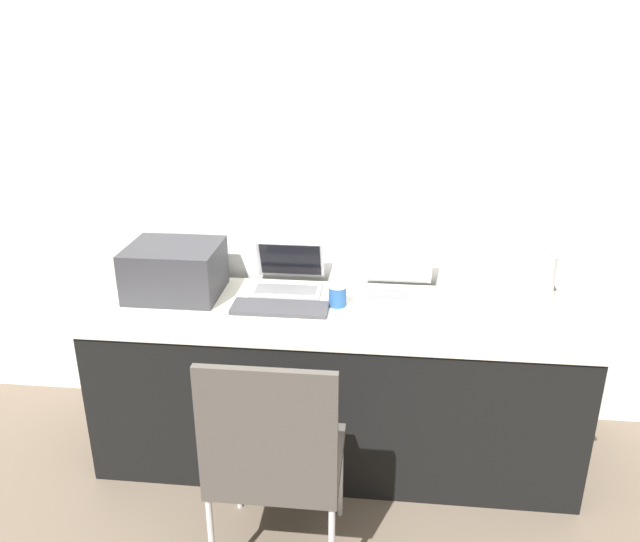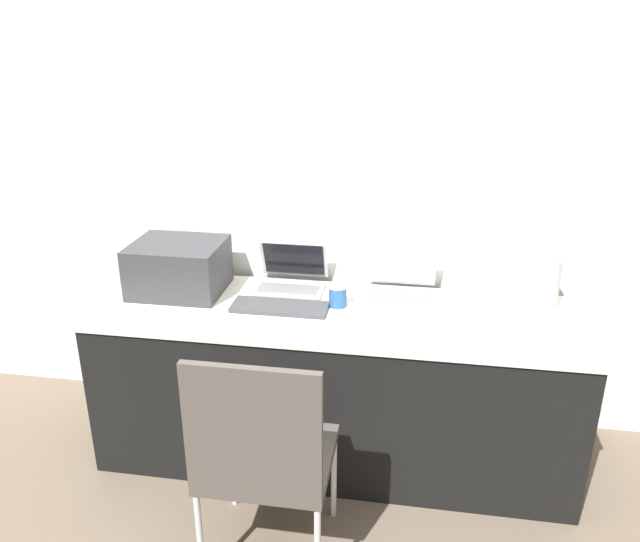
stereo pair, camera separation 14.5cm
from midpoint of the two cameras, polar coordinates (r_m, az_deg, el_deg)
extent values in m
plane|color=#6B5B4C|center=(2.97, 1.84, -19.93)|extent=(14.00, 14.00, 0.00)
cube|color=silver|center=(3.06, 4.03, 8.87)|extent=(8.00, 0.05, 2.60)
cube|color=black|center=(3.02, 2.77, -10.44)|extent=(2.18, 0.67, 0.74)
cube|color=silver|center=(2.84, 2.91, -3.93)|extent=(2.20, 0.69, 0.02)
cube|color=#333338|center=(3.06, -11.47, 0.33)|extent=(0.43, 0.36, 0.24)
cube|color=#51565B|center=(3.00, -11.85, 1.87)|extent=(0.34, 0.27, 0.04)
cube|color=#B7B7BC|center=(3.03, -1.53, -1.74)|extent=(0.34, 0.21, 0.02)
cube|color=slate|center=(3.02, -1.57, -1.63)|extent=(0.30, 0.11, 0.00)
cube|color=#B7B7BC|center=(3.13, -1.05, 1.06)|extent=(0.34, 0.08, 0.20)
cube|color=black|center=(3.12, -1.08, 1.06)|extent=(0.30, 0.07, 0.18)
cube|color=#B7B7BC|center=(2.99, 8.58, -2.39)|extent=(0.34, 0.20, 0.02)
cube|color=slate|center=(2.97, 8.58, -2.29)|extent=(0.30, 0.11, 0.00)
cube|color=#B7B7BC|center=(3.07, 8.74, 0.40)|extent=(0.34, 0.06, 0.20)
cube|color=silver|center=(3.06, 8.74, 0.38)|extent=(0.31, 0.05, 0.18)
cube|color=#3D3D42|center=(2.85, -2.25, -3.33)|extent=(0.44, 0.16, 0.02)
cylinder|color=#285699|center=(2.87, 3.11, -2.36)|extent=(0.08, 0.08, 0.09)
cylinder|color=white|center=(2.85, 3.13, -1.42)|extent=(0.09, 0.09, 0.01)
cylinder|color=silver|center=(3.03, 21.31, -1.09)|extent=(0.11, 0.11, 0.24)
sphere|color=silver|center=(2.98, 21.65, 1.27)|extent=(0.06, 0.06, 0.06)
cube|color=#4C4742|center=(2.48, -2.89, -16.72)|extent=(0.48, 0.45, 0.04)
cube|color=#4C4742|center=(2.15, -4.24, -14.54)|extent=(0.48, 0.03, 0.50)
cylinder|color=silver|center=(2.82, -6.45, -17.22)|extent=(0.02, 0.02, 0.42)
cylinder|color=silver|center=(2.75, 2.87, -18.23)|extent=(0.02, 0.02, 0.42)
cylinder|color=silver|center=(2.52, -9.17, -23.03)|extent=(0.02, 0.02, 0.42)
camera|label=1|loc=(0.07, -88.51, 0.59)|focal=35.00mm
camera|label=2|loc=(0.07, 91.49, -0.59)|focal=35.00mm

